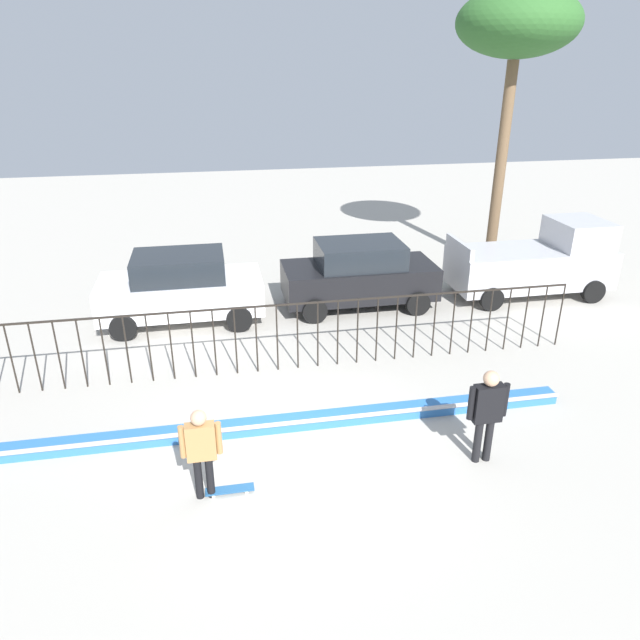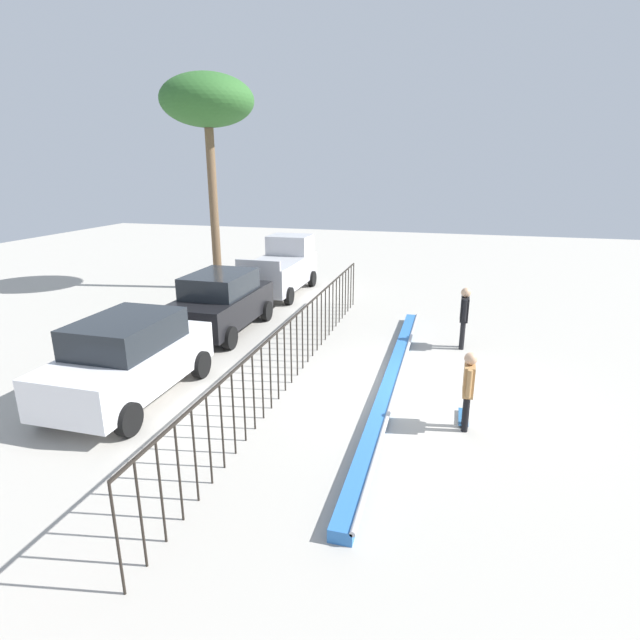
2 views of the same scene
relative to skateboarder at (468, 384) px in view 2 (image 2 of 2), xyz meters
name	(u,v)px [view 2 (image 2 of 2)]	position (x,y,z in m)	size (l,w,h in m)	color
ground_plane	(418,388)	(1.69, 1.06, -0.99)	(60.00, 60.00, 0.00)	#ADA89E
bowl_coping_ledge	(392,381)	(1.69, 1.68, -0.87)	(11.00, 0.40, 0.27)	#2D6BB7
perimeter_fence	(297,337)	(1.69, 4.07, 0.03)	(14.04, 0.04, 1.63)	black
skateboarder	(468,384)	(0.00, 0.00, 0.00)	(0.66, 0.25, 1.64)	black
skateboard	(463,417)	(0.39, 0.02, -0.93)	(0.80, 0.20, 0.07)	#26598C
camera_operator	(464,312)	(4.84, 0.06, 0.10)	(0.73, 0.27, 1.80)	black
parked_car_white	(129,358)	(-0.51, 7.31, -0.01)	(4.30, 2.12, 1.90)	silver
parked_car_black	(221,302)	(4.45, 7.49, -0.01)	(4.30, 2.12, 1.90)	black
pickup_truck	(281,268)	(9.91, 7.40, 0.05)	(4.70, 2.12, 2.24)	#B7B7BC
palm_tree_tall	(207,104)	(9.86, 10.30, 6.46)	(3.69, 3.69, 8.59)	brown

